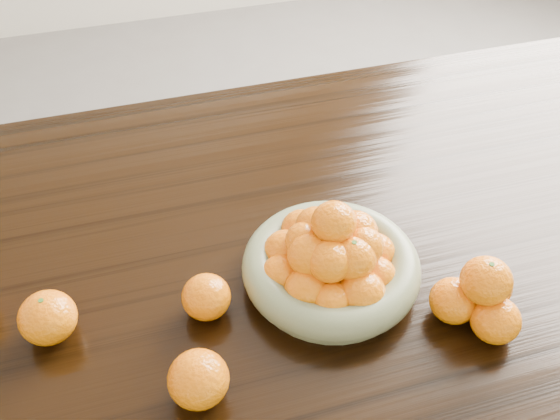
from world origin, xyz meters
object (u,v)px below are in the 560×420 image
object	(u,v)px
dining_table	(275,270)
fruit_bowl	(331,259)
loose_orange_0	(48,318)
orange_pyramid	(481,296)

from	to	relation	value
dining_table	fruit_bowl	distance (m)	0.20
fruit_bowl	loose_orange_0	distance (m)	0.44
fruit_bowl	dining_table	bearing A→B (deg)	115.76
dining_table	fruit_bowl	world-z (taller)	fruit_bowl
orange_pyramid	loose_orange_0	world-z (taller)	orange_pyramid
orange_pyramid	fruit_bowl	bearing A→B (deg)	144.92
fruit_bowl	orange_pyramid	size ratio (longest dim) A/B	2.06
fruit_bowl	loose_orange_0	bearing A→B (deg)	177.83
fruit_bowl	orange_pyramid	world-z (taller)	fruit_bowl
fruit_bowl	loose_orange_0	size ratio (longest dim) A/B	3.36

